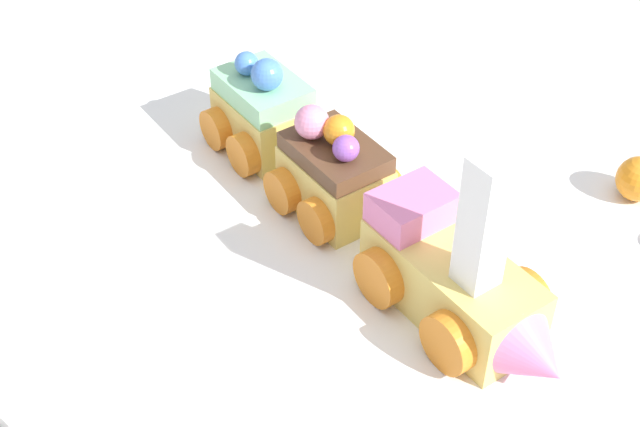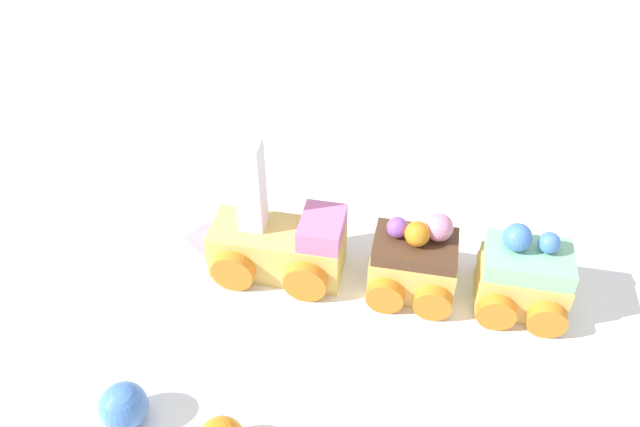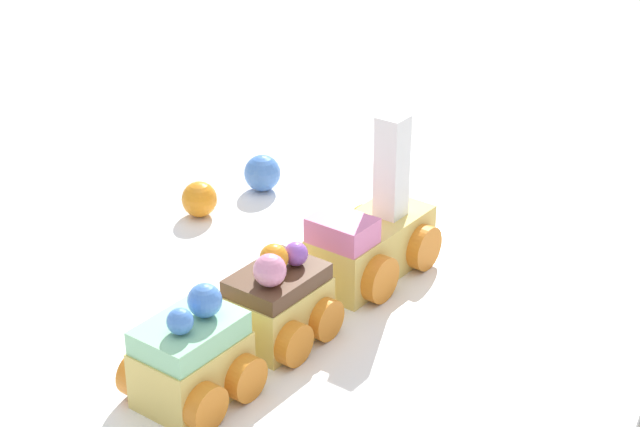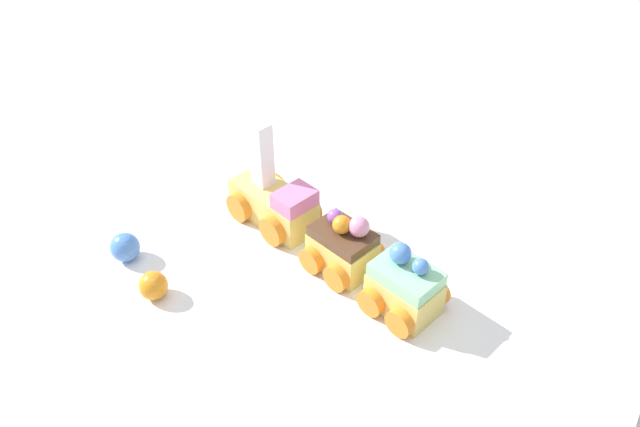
% 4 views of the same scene
% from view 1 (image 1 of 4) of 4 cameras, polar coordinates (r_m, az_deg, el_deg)
% --- Properties ---
extents(ground_plane, '(10.00, 10.00, 0.00)m').
position_cam_1_polar(ground_plane, '(0.55, 1.38, -3.55)').
color(ground_plane, beige).
extents(display_board, '(0.68, 0.41, 0.01)m').
position_cam_1_polar(display_board, '(0.54, 1.39, -3.09)').
color(display_board, white).
rests_on(display_board, ground_plane).
extents(cake_train_locomotive, '(0.14, 0.08, 0.12)m').
position_cam_1_polar(cake_train_locomotive, '(0.49, 9.11, -4.46)').
color(cake_train_locomotive, '#EACC66').
rests_on(cake_train_locomotive, display_board).
extents(cake_car_chocolate, '(0.08, 0.08, 0.07)m').
position_cam_1_polar(cake_car_chocolate, '(0.56, 0.92, 2.49)').
color(cake_car_chocolate, '#EACC66').
rests_on(cake_car_chocolate, display_board).
extents(cake_car_mint, '(0.08, 0.08, 0.07)m').
position_cam_1_polar(cake_car_mint, '(0.61, -3.63, 6.41)').
color(cake_car_mint, '#EACC66').
rests_on(cake_car_mint, display_board).
extents(gumball_orange, '(0.03, 0.03, 0.03)m').
position_cam_1_polar(gumball_orange, '(0.61, 19.75, 2.10)').
color(gumball_orange, orange).
rests_on(gumball_orange, display_board).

